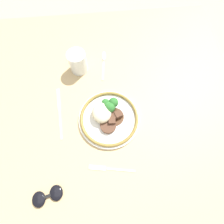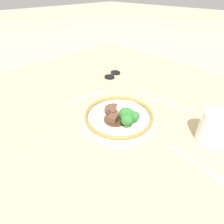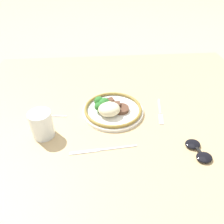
# 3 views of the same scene
# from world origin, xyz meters

# --- Properties ---
(ground_plane) EXTENTS (8.00, 8.00, 0.00)m
(ground_plane) POSITION_xyz_m (0.00, 0.00, 0.00)
(ground_plane) COLOR tan
(dining_table) EXTENTS (1.28, 1.18, 0.05)m
(dining_table) POSITION_xyz_m (0.00, 0.00, 0.02)
(dining_table) COLOR tan
(dining_table) RESTS_ON ground
(plate) EXTENTS (0.24, 0.24, 0.06)m
(plate) POSITION_xyz_m (0.05, -0.04, 0.07)
(plate) COLOR white
(plate) RESTS_ON dining_table
(juice_glass) EXTENTS (0.08, 0.08, 0.10)m
(juice_glass) POSITION_xyz_m (0.30, 0.07, 0.09)
(juice_glass) COLOR yellow
(juice_glass) RESTS_ON dining_table
(fork) EXTENTS (0.04, 0.17, 0.00)m
(fork) POSITION_xyz_m (-0.14, -0.01, 0.05)
(fork) COLOR #B7B7BC
(fork) RESTS_ON dining_table
(knife) EXTENTS (0.22, 0.03, 0.00)m
(knife) POSITION_xyz_m (0.10, 0.16, 0.05)
(knife) COLOR #B7B7BC
(knife) RESTS_ON dining_table
(spoon) EXTENTS (0.16, 0.03, 0.01)m
(spoon) POSITION_xyz_m (0.34, -0.04, 0.05)
(spoon) COLOR #B7B7BC
(spoon) RESTS_ON dining_table
(sunglasses) EXTENTS (0.08, 0.11, 0.02)m
(sunglasses) POSITION_xyz_m (-0.21, 0.19, 0.06)
(sunglasses) COLOR black
(sunglasses) RESTS_ON dining_table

